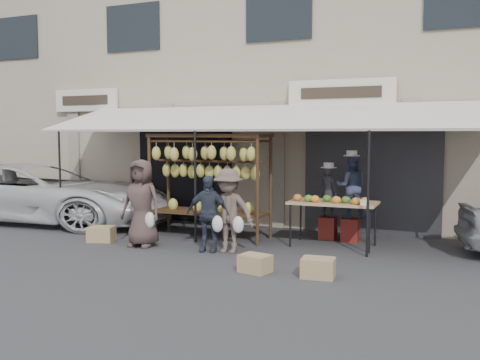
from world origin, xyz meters
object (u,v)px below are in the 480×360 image
(customer_right, at_px, (228,211))
(crate_near_a, at_px, (255,263))
(crate_far, at_px, (101,234))
(produce_table, at_px, (333,203))
(vendor_left, at_px, (328,192))
(customer_mid, at_px, (208,213))
(van, at_px, (32,178))
(banana_rack, at_px, (208,165))
(crate_near_b, at_px, (318,268))
(vendor_right, at_px, (351,186))
(customer_left, at_px, (142,203))

(customer_right, bearing_deg, crate_near_a, -51.10)
(crate_far, bearing_deg, crate_near_a, -15.84)
(produce_table, distance_m, crate_far, 4.80)
(vendor_left, bearing_deg, customer_mid, 61.53)
(customer_right, xyz_separation_m, van, (-6.12, 1.41, 0.30))
(crate_far, bearing_deg, customer_mid, 0.33)
(vendor_left, height_order, customer_mid, vendor_left)
(crate_far, bearing_deg, banana_rack, 32.28)
(banana_rack, relative_size, crate_near_b, 5.13)
(crate_near_b, distance_m, van, 8.57)
(banana_rack, distance_m, crate_near_a, 3.33)
(vendor_right, distance_m, crate_near_a, 3.38)
(crate_far, bearing_deg, crate_near_b, -11.77)
(vendor_right, height_order, van, van)
(customer_right, distance_m, crate_near_b, 2.38)
(vendor_right, bearing_deg, crate_far, 7.26)
(vendor_right, distance_m, van, 8.07)
(van, bearing_deg, customer_right, -106.68)
(crate_far, distance_m, van, 3.71)
(banana_rack, height_order, customer_left, banana_rack)
(produce_table, relative_size, crate_near_b, 3.35)
(vendor_left, bearing_deg, crate_far, 39.14)
(customer_mid, height_order, crate_near_b, customer_mid)
(customer_mid, relative_size, van, 0.28)
(customer_right, bearing_deg, customer_left, -175.72)
(produce_table, height_order, customer_mid, customer_mid)
(crate_far, bearing_deg, vendor_right, 22.61)
(customer_left, height_order, crate_near_b, customer_left)
(customer_left, height_order, van, van)
(vendor_right, bearing_deg, produce_table, 55.99)
(banana_rack, relative_size, vendor_left, 2.41)
(van, bearing_deg, banana_rack, -97.03)
(customer_right, distance_m, crate_far, 2.93)
(vendor_right, xyz_separation_m, customer_mid, (-2.33, -1.98, -0.43))
(banana_rack, relative_size, customer_left, 1.50)
(customer_mid, xyz_separation_m, van, (-5.73, 1.48, 0.37))
(customer_mid, height_order, crate_near_a, customer_mid)
(banana_rack, height_order, crate_near_a, banana_rack)
(banana_rack, height_order, crate_near_b, banana_rack)
(crate_near_a, bearing_deg, van, 160.03)
(customer_mid, relative_size, crate_near_a, 3.06)
(produce_table, bearing_deg, customer_left, -158.26)
(produce_table, relative_size, customer_left, 0.98)
(banana_rack, height_order, customer_mid, banana_rack)
(produce_table, height_order, crate_near_a, produce_table)
(banana_rack, bearing_deg, customer_mid, -64.37)
(crate_near_a, bearing_deg, vendor_right, 73.00)
(crate_far, height_order, van, van)
(produce_table, distance_m, customer_left, 3.78)
(customer_left, relative_size, customer_right, 1.09)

